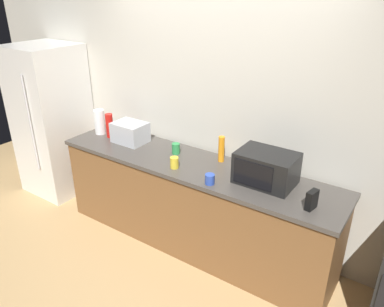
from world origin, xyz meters
The scene contains 13 objects.
ground_plane centered at (0.00, 0.00, 0.00)m, with size 8.00×8.00×0.00m, color tan.
back_wall centered at (0.00, 0.81, 1.35)m, with size 6.40×0.10×2.70m, color beige.
counter_run centered at (0.00, 0.40, 0.45)m, with size 2.84×0.64×0.90m.
refrigerator centered at (-2.05, 0.40, 0.90)m, with size 0.72×0.73×1.80m.
microwave centered at (0.71, 0.45, 1.04)m, with size 0.48×0.35×0.27m.
toaster_oven centered at (-0.82, 0.46, 1.01)m, with size 0.34×0.26×0.21m, color #B7BABF.
paper_towel_roll centered at (-1.26, 0.45, 1.04)m, with size 0.12×0.12×0.27m, color white.
cordless_phone centered at (1.16, 0.27, 0.98)m, with size 0.05×0.11×0.15m, color black.
bottle_hot_sauce centered at (-1.10, 0.44, 1.03)m, with size 0.08×0.08×0.26m, color red.
bottle_dish_soap centered at (0.20, 0.59, 1.02)m, with size 0.06×0.06×0.25m, color orange.
mug_green centered at (-0.25, 0.49, 0.95)m, with size 0.08×0.08×0.11m, color #2D8C47.
mug_blue centered at (0.34, 0.17, 0.94)m, with size 0.08×0.08×0.09m, color #2D4CB2.
mug_yellow centered at (-0.08, 0.23, 0.95)m, with size 0.08×0.08×0.10m, color yellow.
Camera 1 is at (1.76, -2.17, 2.44)m, focal length 35.03 mm.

